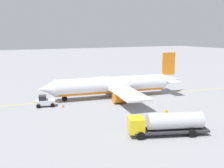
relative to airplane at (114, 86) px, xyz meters
name	(u,v)px	position (x,y,z in m)	size (l,w,h in m)	color
ground_plane	(112,97)	(0.50, -0.08, -2.62)	(400.00, 400.00, 0.00)	#939399
airplane	(114,86)	(0.00, 0.00, 0.00)	(32.76, 26.50, 9.59)	white
fuel_tanker	(167,123)	(3.41, 22.26, -0.89)	(11.21, 6.14, 3.15)	#2D2D33
pushback_tug	(45,101)	(15.31, 0.41, -1.61)	(3.95, 3.00, 2.20)	silver
refueling_worker	(166,114)	(-0.59, 17.00, -1.80)	(0.60, 0.49, 1.71)	navy
safety_cone_nose	(63,106)	(12.39, 2.60, -2.33)	(0.52, 0.52, 0.58)	#F2590F
safety_cone_wingtip	(59,92)	(9.81, -9.54, -2.27)	(0.63, 0.63, 0.70)	#F2590F
taxi_line_marking	(112,97)	(0.50, -0.08, -2.62)	(62.20, 0.30, 0.01)	yellow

